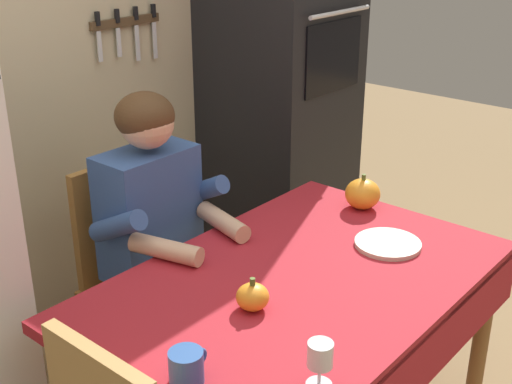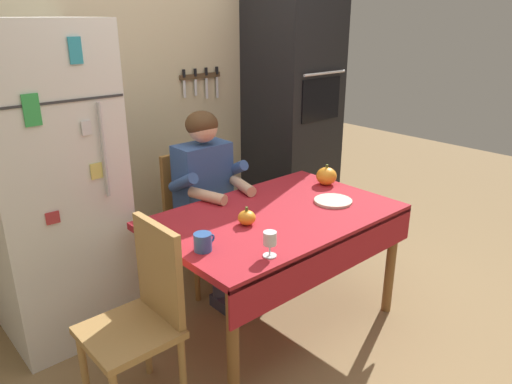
{
  "view_description": "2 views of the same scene",
  "coord_description": "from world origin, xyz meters",
  "views": [
    {
      "loc": [
        -1.51,
        -1.01,
        1.83
      ],
      "look_at": [
        0.04,
        0.3,
        0.97
      ],
      "focal_mm": 47.36,
      "sensor_mm": 36.0,
      "label": 1
    },
    {
      "loc": [
        -1.78,
        -1.73,
        1.82
      ],
      "look_at": [
        -0.08,
        0.18,
        0.87
      ],
      "focal_mm": 33.79,
      "sensor_mm": 36.0,
      "label": 2
    }
  ],
  "objects": [
    {
      "name": "ground_plane",
      "position": [
        0.0,
        0.0,
        0.0
      ],
      "size": [
        10.0,
        10.0,
        0.0
      ],
      "primitive_type": "plane",
      "color": "#93754C",
      "rests_on": "ground"
    },
    {
      "name": "back_wall_assembly",
      "position": [
        0.05,
        1.35,
        1.3
      ],
      "size": [
        3.7,
        0.13,
        2.6
      ],
      "color": "#BCAD89",
      "rests_on": "ground"
    },
    {
      "name": "refrigerator",
      "position": [
        -0.95,
        0.96,
        0.9
      ],
      "size": [
        0.68,
        0.71,
        1.8
      ],
      "color": "white",
      "rests_on": "ground"
    },
    {
      "name": "wall_oven",
      "position": [
        1.05,
        1.0,
        1.05
      ],
      "size": [
        0.6,
        0.64,
        2.1
      ],
      "color": "black",
      "rests_on": "ground"
    },
    {
      "name": "dining_table",
      "position": [
        0.0,
        0.08,
        0.66
      ],
      "size": [
        1.4,
        0.9,
        0.74
      ],
      "color": "brown",
      "rests_on": "ground"
    },
    {
      "name": "chair_behind_person",
      "position": [
        -0.04,
        0.87,
        0.51
      ],
      "size": [
        0.4,
        0.4,
        0.93
      ],
      "color": "#9E6B33",
      "rests_on": "ground"
    },
    {
      "name": "seated_person",
      "position": [
        -0.04,
        0.68,
        0.74
      ],
      "size": [
        0.47,
        0.55,
        1.25
      ],
      "color": "#38384C",
      "rests_on": "ground"
    },
    {
      "name": "chair_left_side",
      "position": [
        -0.9,
        0.05,
        0.51
      ],
      "size": [
        0.4,
        0.4,
        0.93
      ],
      "color": "tan",
      "rests_on": "ground"
    },
    {
      "name": "coffee_mug",
      "position": [
        -0.58,
        0.0,
        0.78
      ],
      "size": [
        0.12,
        0.09,
        0.09
      ],
      "color": "#2D569E",
      "rests_on": "dining_table"
    },
    {
      "name": "wine_glass",
      "position": [
        -0.38,
        -0.26,
        0.82
      ],
      "size": [
        0.07,
        0.07,
        0.13
      ],
      "color": "white",
      "rests_on": "dining_table"
    },
    {
      "name": "pumpkin_large",
      "position": [
        0.6,
        0.23,
        0.8
      ],
      "size": [
        0.14,
        0.14,
        0.14
      ],
      "color": "orange",
      "rests_on": "dining_table"
    },
    {
      "name": "pumpkin_medium",
      "position": [
        -0.22,
        0.09,
        0.78
      ],
      "size": [
        0.1,
        0.1,
        0.1
      ],
      "color": "orange",
      "rests_on": "dining_table"
    },
    {
      "name": "serving_tray",
      "position": [
        0.38,
        -0.01,
        0.75
      ],
      "size": [
        0.23,
        0.23,
        0.02
      ],
      "primitive_type": "cylinder",
      "color": "beige",
      "rests_on": "dining_table"
    }
  ]
}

